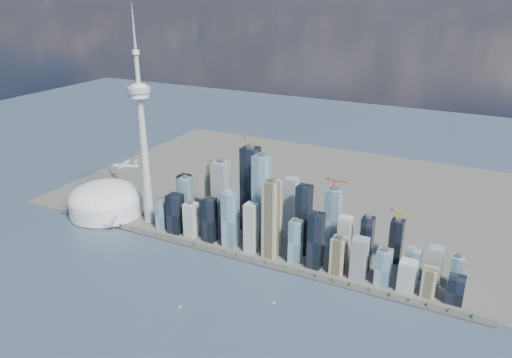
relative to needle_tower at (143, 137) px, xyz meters
The scene contains 10 objects.
ground 491.65m from the needle_tower, 45.94° to the right, with size 4000.00×4000.00×0.00m, color #304054.
seawall 385.07m from the needle_tower, 11.31° to the right, with size 1100.00×22.00×4.00m, color #383838.
land 544.99m from the needle_tower, 52.43° to the left, with size 1400.00×900.00×3.00m, color #4C4C47.
shoreline_trees 380.99m from the needle_tower, 11.31° to the right, with size 960.53×7.20×8.80m.
skyscraper_cluster 394.73m from the needle_tower, ahead, with size 736.00×142.00×243.75m.
needle_tower is the anchor object (origin of this frame).
dome_stadium 241.40m from the needle_tower, behind, with size 200.00×200.00×86.00m.
airplane 226.67m from the needle_tower, 59.95° to the right, with size 58.74×52.59×14.81m.
sailboat_west 468.24m from the needle_tower, 43.57° to the right, with size 7.78×2.32×10.81m.
sailboat_east 540.37m from the needle_tower, 22.18° to the right, with size 6.69×2.94×9.24m.
Camera 1 is at (496.86, -632.50, 586.03)m, focal length 35.00 mm.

